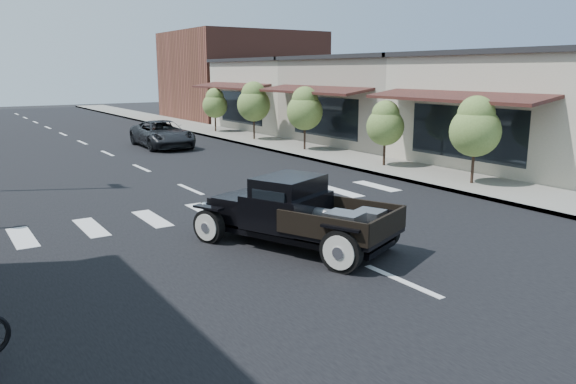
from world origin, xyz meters
TOP-DOWN VIEW (x-y plane):
  - ground at (0.00, 0.00)m, footprint 120.00×120.00m
  - road at (0.00, 15.00)m, footprint 14.00×80.00m
  - road_markings at (0.00, 10.00)m, footprint 12.00×60.00m
  - sidewalk_right at (8.50, 15.00)m, footprint 3.00×80.00m
  - storefront_near at (15.00, 4.00)m, footprint 10.00×9.00m
  - storefront_mid at (15.00, 13.00)m, footprint 10.00×9.00m
  - storefront_far at (15.00, 22.00)m, footprint 10.00×9.00m
  - far_building_right at (15.50, 32.00)m, footprint 11.00×10.00m
  - small_tree_a at (8.30, 2.19)m, footprint 1.71×1.71m
  - small_tree_b at (8.30, 6.60)m, footprint 1.51×1.51m
  - small_tree_c at (8.30, 12.30)m, footprint 1.75×1.75m
  - small_tree_d at (8.30, 17.31)m, footprint 1.85×1.85m
  - small_tree_e at (8.30, 22.29)m, footprint 1.57×1.57m
  - hotrod_pickup at (-0.47, -0.11)m, footprint 3.91×5.24m
  - second_car at (3.07, 17.73)m, footprint 2.47×5.02m

SIDE VIEW (x-z plane):
  - ground at x=0.00m, z-range 0.00..0.00m
  - road_markings at x=0.00m, z-range -0.03..0.03m
  - road at x=0.00m, z-range 0.00..0.02m
  - sidewalk_right at x=8.50m, z-range 0.00..0.15m
  - second_car at x=3.07m, z-range 0.00..1.37m
  - hotrod_pickup at x=-0.47m, z-range 0.00..1.65m
  - small_tree_b at x=8.30m, z-range 0.15..2.67m
  - small_tree_e at x=8.30m, z-range 0.15..2.76m
  - small_tree_a at x=8.30m, z-range 0.15..3.00m
  - small_tree_c at x=8.30m, z-range 0.15..3.07m
  - small_tree_d at x=8.30m, z-range 0.15..3.23m
  - storefront_near at x=15.00m, z-range 0.00..4.50m
  - storefront_mid at x=15.00m, z-range 0.00..4.50m
  - storefront_far at x=15.00m, z-range 0.00..4.50m
  - far_building_right at x=15.50m, z-range 0.00..7.00m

